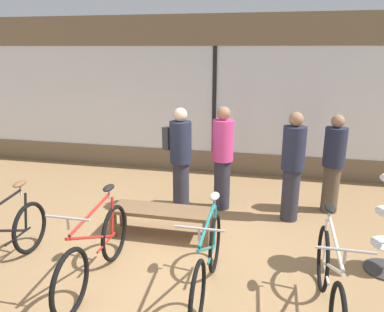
{
  "coord_description": "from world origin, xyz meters",
  "views": [
    {
      "loc": [
        1.2,
        -3.87,
        2.57
      ],
      "look_at": [
        0.0,
        1.57,
        0.95
      ],
      "focal_mm": 35.0,
      "sensor_mm": 36.0,
      "label": 1
    }
  ],
  "objects_px": {
    "bicycle_far_right": "(329,282)",
    "customer_near_bench": "(333,162)",
    "bicycle_right": "(207,262)",
    "bicycle_left": "(96,251)",
    "customer_mid_floor": "(293,165)",
    "customer_by_window": "(180,157)",
    "bicycle_far_left": "(2,244)",
    "customer_near_rack": "(223,156)",
    "display_bench": "(162,214)"
  },
  "relations": [
    {
      "from": "customer_by_window",
      "to": "bicycle_right",
      "type": "bearing_deg",
      "value": -68.32
    },
    {
      "from": "customer_mid_floor",
      "to": "customer_near_bench",
      "type": "distance_m",
      "value": 0.78
    },
    {
      "from": "bicycle_far_left",
      "to": "display_bench",
      "type": "bearing_deg",
      "value": 39.3
    },
    {
      "from": "bicycle_far_right",
      "to": "bicycle_left",
      "type": "bearing_deg",
      "value": 178.62
    },
    {
      "from": "bicycle_far_left",
      "to": "customer_near_rack",
      "type": "height_order",
      "value": "customer_near_rack"
    },
    {
      "from": "bicycle_far_left",
      "to": "bicycle_left",
      "type": "relative_size",
      "value": 0.98
    },
    {
      "from": "bicycle_left",
      "to": "customer_mid_floor",
      "type": "height_order",
      "value": "customer_mid_floor"
    },
    {
      "from": "customer_near_rack",
      "to": "customer_by_window",
      "type": "bearing_deg",
      "value": -159.01
    },
    {
      "from": "bicycle_left",
      "to": "display_bench",
      "type": "height_order",
      "value": "bicycle_left"
    },
    {
      "from": "bicycle_far_left",
      "to": "bicycle_far_right",
      "type": "distance_m",
      "value": 3.61
    },
    {
      "from": "customer_near_rack",
      "to": "bicycle_left",
      "type": "bearing_deg",
      "value": -114.94
    },
    {
      "from": "bicycle_left",
      "to": "bicycle_right",
      "type": "distance_m",
      "value": 1.26
    },
    {
      "from": "display_bench",
      "to": "customer_near_bench",
      "type": "height_order",
      "value": "customer_near_bench"
    },
    {
      "from": "display_bench",
      "to": "customer_mid_floor",
      "type": "distance_m",
      "value": 2.07
    },
    {
      "from": "bicycle_far_right",
      "to": "bicycle_right",
      "type": "bearing_deg",
      "value": 174.77
    },
    {
      "from": "bicycle_far_right",
      "to": "customer_by_window",
      "type": "relative_size",
      "value": 1.04
    },
    {
      "from": "bicycle_right",
      "to": "customer_mid_floor",
      "type": "distance_m",
      "value": 2.33
    },
    {
      "from": "customer_by_window",
      "to": "customer_near_bench",
      "type": "xyz_separation_m",
      "value": [
        2.37,
        0.49,
        -0.08
      ]
    },
    {
      "from": "bicycle_far_left",
      "to": "customer_mid_floor",
      "type": "xyz_separation_m",
      "value": [
        3.31,
        2.2,
        0.51
      ]
    },
    {
      "from": "bicycle_right",
      "to": "customer_mid_floor",
      "type": "bearing_deg",
      "value": 66.39
    },
    {
      "from": "bicycle_far_right",
      "to": "customer_mid_floor",
      "type": "relative_size",
      "value": 1.05
    },
    {
      "from": "customer_near_rack",
      "to": "bicycle_right",
      "type": "bearing_deg",
      "value": -85.78
    },
    {
      "from": "customer_near_rack",
      "to": "customer_mid_floor",
      "type": "height_order",
      "value": "customer_near_rack"
    },
    {
      "from": "customer_by_window",
      "to": "customer_mid_floor",
      "type": "bearing_deg",
      "value": 1.48
    },
    {
      "from": "customer_near_bench",
      "to": "bicycle_right",
      "type": "bearing_deg",
      "value": -121.51
    },
    {
      "from": "bicycle_far_right",
      "to": "customer_near_bench",
      "type": "distance_m",
      "value": 2.7
    },
    {
      "from": "bicycle_right",
      "to": "customer_near_bench",
      "type": "bearing_deg",
      "value": 58.49
    },
    {
      "from": "bicycle_far_left",
      "to": "customer_mid_floor",
      "type": "relative_size",
      "value": 1.02
    },
    {
      "from": "bicycle_left",
      "to": "customer_by_window",
      "type": "distance_m",
      "value": 2.2
    },
    {
      "from": "bicycle_far_right",
      "to": "customer_near_bench",
      "type": "bearing_deg",
      "value": 82.62
    },
    {
      "from": "customer_near_rack",
      "to": "customer_by_window",
      "type": "distance_m",
      "value": 0.69
    },
    {
      "from": "bicycle_far_left",
      "to": "customer_by_window",
      "type": "bearing_deg",
      "value": 53.72
    },
    {
      "from": "bicycle_far_right",
      "to": "customer_mid_floor",
      "type": "distance_m",
      "value": 2.27
    },
    {
      "from": "customer_mid_floor",
      "to": "bicycle_right",
      "type": "bearing_deg",
      "value": -113.61
    },
    {
      "from": "bicycle_left",
      "to": "bicycle_right",
      "type": "height_order",
      "value": "bicycle_left"
    },
    {
      "from": "customer_mid_floor",
      "to": "customer_near_bench",
      "type": "bearing_deg",
      "value": 34.96
    },
    {
      "from": "customer_near_bench",
      "to": "customer_by_window",
      "type": "bearing_deg",
      "value": -168.22
    },
    {
      "from": "bicycle_left",
      "to": "customer_by_window",
      "type": "xyz_separation_m",
      "value": [
        0.45,
        2.09,
        0.53
      ]
    },
    {
      "from": "bicycle_far_left",
      "to": "bicycle_left",
      "type": "bearing_deg",
      "value": 3.32
    },
    {
      "from": "bicycle_left",
      "to": "bicycle_far_right",
      "type": "bearing_deg",
      "value": -1.38
    },
    {
      "from": "bicycle_far_right",
      "to": "customer_near_rack",
      "type": "distance_m",
      "value": 2.81
    },
    {
      "from": "bicycle_right",
      "to": "customer_by_window",
      "type": "xyz_separation_m",
      "value": [
        -0.81,
        2.04,
        0.52
      ]
    },
    {
      "from": "display_bench",
      "to": "customer_by_window",
      "type": "distance_m",
      "value": 1.06
    },
    {
      "from": "bicycle_right",
      "to": "display_bench",
      "type": "distance_m",
      "value": 1.43
    },
    {
      "from": "customer_by_window",
      "to": "customer_near_bench",
      "type": "distance_m",
      "value": 2.42
    },
    {
      "from": "bicycle_right",
      "to": "bicycle_far_right",
      "type": "distance_m",
      "value": 1.22
    },
    {
      "from": "customer_by_window",
      "to": "customer_near_rack",
      "type": "bearing_deg",
      "value": 20.99
    },
    {
      "from": "bicycle_left",
      "to": "customer_near_bench",
      "type": "xyz_separation_m",
      "value": [
        2.81,
        2.59,
        0.44
      ]
    },
    {
      "from": "bicycle_far_left",
      "to": "customer_mid_floor",
      "type": "bearing_deg",
      "value": 33.66
    },
    {
      "from": "customer_by_window",
      "to": "customer_near_bench",
      "type": "height_order",
      "value": "customer_by_window"
    }
  ]
}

